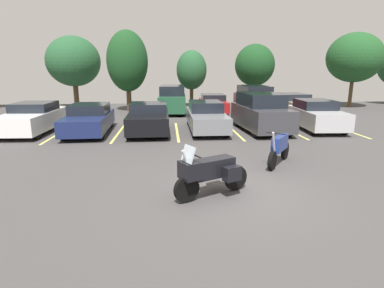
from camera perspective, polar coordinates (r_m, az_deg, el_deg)
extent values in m
cube|color=#423F3F|center=(8.41, 7.88, -9.03)|extent=(44.00, 44.00, 0.10)
cylinder|color=black|center=(7.66, -0.97, -8.13)|extent=(0.65, 0.41, 0.66)
cylinder|color=black|center=(8.48, 7.89, -6.08)|extent=(0.65, 0.41, 0.66)
cube|color=black|center=(7.91, 3.74, -4.26)|extent=(1.20, 0.89, 0.47)
cylinder|color=#B2B2B7|center=(7.57, -0.20, -5.01)|extent=(0.49, 0.30, 1.13)
cylinder|color=black|center=(7.49, 0.32, -1.94)|extent=(0.32, 0.57, 0.04)
cube|color=black|center=(7.55, -0.33, -4.73)|extent=(0.62, 0.64, 0.42)
cube|color=#B2C1CC|center=(7.41, -0.67, -1.80)|extent=(0.35, 0.47, 0.39)
cube|color=black|center=(7.88, 7.22, -5.29)|extent=(0.50, 0.41, 0.36)
cube|color=black|center=(8.40, 4.25, -4.02)|extent=(0.50, 0.41, 0.36)
cylinder|color=black|center=(10.34, 14.26, -2.94)|extent=(0.45, 0.57, 0.61)
cylinder|color=black|center=(11.72, 16.40, -1.15)|extent=(0.45, 0.57, 0.61)
cube|color=navy|center=(10.92, 15.53, 0.16)|extent=(0.86, 1.06, 0.49)
cylinder|color=#B2B2B7|center=(10.35, 14.58, -0.65)|extent=(0.34, 0.44, 1.08)
cylinder|color=black|center=(10.33, 14.85, 1.86)|extent=(0.53, 0.39, 0.04)
cube|color=#EAE066|center=(17.15, -22.76, 1.83)|extent=(0.12, 5.04, 0.01)
cube|color=#EAE066|center=(16.46, -13.00, 2.09)|extent=(0.12, 5.04, 0.01)
cube|color=#EAE066|center=(16.28, -2.71, 2.30)|extent=(0.12, 5.04, 0.01)
cube|color=#EAE066|center=(16.63, 7.48, 2.43)|extent=(0.12, 5.04, 0.01)
cube|color=#EAE066|center=(17.47, 16.97, 2.49)|extent=(0.12, 5.04, 0.01)
cube|color=#EAE066|center=(18.74, 25.38, 2.48)|extent=(0.12, 5.04, 0.01)
cube|color=white|center=(17.74, -26.82, 3.85)|extent=(2.10, 4.73, 0.83)
cube|color=black|center=(18.00, -26.54, 6.04)|extent=(1.86, 2.06, 0.43)
cylinder|color=black|center=(16.01, -26.22, 1.93)|extent=(0.24, 0.67, 0.67)
cylinder|color=black|center=(18.92, -22.46, 3.87)|extent=(0.24, 0.67, 0.67)
cylinder|color=black|center=(19.56, -27.12, 3.70)|extent=(0.24, 0.67, 0.67)
cube|color=navy|center=(16.57, -18.06, 3.85)|extent=(2.08, 4.74, 0.74)
cube|color=black|center=(16.83, -17.98, 6.08)|extent=(1.84, 2.13, 0.48)
cylinder|color=black|center=(14.93, -16.05, 1.98)|extent=(0.24, 0.64, 0.63)
cylinder|color=black|center=(15.29, -22.18, 1.77)|extent=(0.24, 0.64, 0.63)
cylinder|color=black|center=(18.02, -14.45, 3.98)|extent=(0.24, 0.64, 0.63)
cylinder|color=black|center=(18.32, -19.59, 3.77)|extent=(0.24, 0.64, 0.63)
cube|color=black|center=(15.93, -7.83, 4.19)|extent=(2.02, 4.34, 0.79)
cube|color=black|center=(16.22, -7.85, 6.56)|extent=(1.82, 1.92, 0.44)
cylinder|color=black|center=(14.52, -4.69, 2.27)|extent=(0.23, 0.69, 0.69)
cylinder|color=black|center=(14.60, -11.33, 2.11)|extent=(0.23, 0.69, 0.69)
cylinder|color=black|center=(17.41, -4.83, 4.13)|extent=(0.23, 0.69, 0.69)
cylinder|color=black|center=(17.47, -10.38, 3.99)|extent=(0.23, 0.69, 0.69)
cube|color=slate|center=(16.36, 2.61, 4.47)|extent=(1.77, 4.82, 0.73)
cube|color=black|center=(16.69, 2.45, 6.82)|extent=(1.63, 2.10, 0.51)
cylinder|color=black|center=(14.92, 6.25, 2.59)|extent=(0.22, 0.72, 0.72)
cylinder|color=black|center=(14.72, 0.46, 2.52)|extent=(0.22, 0.72, 0.72)
cylinder|color=black|center=(18.10, 4.35, 4.54)|extent=(0.22, 0.72, 0.72)
cylinder|color=black|center=(17.93, -0.44, 4.50)|extent=(0.22, 0.72, 0.72)
cube|color=#38383D|center=(16.63, 12.35, 4.82)|extent=(2.27, 4.55, 1.05)
cube|color=black|center=(16.74, 12.21, 7.84)|extent=(1.99, 2.85, 0.66)
cylinder|color=black|center=(15.67, 17.11, 2.50)|extent=(0.27, 0.68, 0.66)
cylinder|color=black|center=(15.02, 11.31, 2.38)|extent=(0.27, 0.68, 0.66)
cylinder|color=black|center=(18.38, 13.08, 4.29)|extent=(0.27, 0.68, 0.66)
cylinder|color=black|center=(17.82, 8.03, 4.23)|extent=(0.27, 0.68, 0.66)
cube|color=#B7B7BC|center=(17.95, 21.49, 4.50)|extent=(2.06, 4.32, 0.85)
cube|color=black|center=(18.15, 21.29, 6.70)|extent=(1.80, 2.16, 0.47)
cylinder|color=black|center=(17.05, 25.73, 2.63)|extent=(0.25, 0.69, 0.68)
cylinder|color=black|center=(16.38, 20.76, 2.70)|extent=(0.25, 0.69, 0.68)
cylinder|color=black|center=(19.61, 21.94, 4.24)|extent=(0.25, 0.69, 0.68)
cylinder|color=black|center=(19.03, 17.53, 4.34)|extent=(0.25, 0.69, 0.68)
cube|color=#235638|center=(22.99, -3.53, 7.48)|extent=(2.02, 4.62, 1.08)
cube|color=black|center=(23.03, -3.56, 9.67)|extent=(1.81, 3.21, 0.66)
cylinder|color=black|center=(21.50, -1.53, 5.95)|extent=(0.25, 0.70, 0.69)
cylinder|color=black|center=(21.54, -5.72, 5.91)|extent=(0.25, 0.70, 0.69)
cylinder|color=black|center=(24.56, -1.59, 6.89)|extent=(0.25, 0.70, 0.69)
cylinder|color=black|center=(24.60, -5.27, 6.85)|extent=(0.25, 0.70, 0.69)
cube|color=maroon|center=(23.15, 3.83, 7.02)|extent=(1.90, 4.47, 0.72)
cube|color=black|center=(23.28, 3.80, 8.46)|extent=(1.69, 2.23, 0.41)
cylinder|color=black|center=(21.80, 6.22, 5.93)|extent=(0.24, 0.65, 0.65)
cylinder|color=black|center=(21.62, 2.27, 5.94)|extent=(0.24, 0.65, 0.65)
cylinder|color=black|center=(24.74, 5.17, 6.84)|extent=(0.24, 0.65, 0.65)
cylinder|color=black|center=(24.59, 1.68, 6.85)|extent=(0.24, 0.65, 0.65)
cube|color=maroon|center=(23.47, 11.11, 7.36)|extent=(2.10, 4.66, 1.11)
cube|color=black|center=(23.49, 11.13, 9.50)|extent=(1.89, 3.17, 0.63)
cylinder|color=black|center=(22.34, 14.31, 5.75)|extent=(0.24, 0.64, 0.63)
cylinder|color=black|center=(21.80, 10.19, 5.77)|extent=(0.24, 0.64, 0.63)
cylinder|color=black|center=(25.25, 11.81, 6.73)|extent=(0.24, 0.64, 0.63)
cylinder|color=black|center=(24.78, 8.13, 6.75)|extent=(0.24, 0.64, 0.63)
cube|color=#C1B289|center=(24.37, 17.86, 6.72)|extent=(2.05, 4.92, 0.71)
cube|color=black|center=(24.53, 17.73, 8.14)|extent=(1.82, 2.46, 0.46)
cylinder|color=black|center=(23.27, 21.30, 5.56)|extent=(0.24, 0.65, 0.64)
cylinder|color=black|center=(22.57, 17.63, 5.62)|extent=(0.24, 0.65, 0.64)
cylinder|color=black|center=(26.22, 17.99, 6.61)|extent=(0.24, 0.65, 0.64)
cylinder|color=black|center=(25.60, 14.65, 6.68)|extent=(0.24, 0.65, 0.64)
cylinder|color=#4C3823|center=(29.34, -20.11, 8.11)|extent=(0.42, 0.42, 1.65)
ellipsoid|color=#23512D|center=(29.26, -20.58, 13.77)|extent=(4.44, 4.44, 4.16)
cylinder|color=#4C3823|center=(24.68, -11.25, 7.57)|extent=(0.36, 0.36, 1.45)
ellipsoid|color=#19421E|center=(24.57, -11.57, 14.41)|extent=(3.01, 3.01, 4.44)
cylinder|color=#4C3823|center=(29.63, 26.63, 7.93)|extent=(0.29, 0.29, 2.04)
ellipsoid|color=#1E4C23|center=(29.57, 27.25, 13.68)|extent=(4.37, 4.37, 3.94)
cylinder|color=#4C3823|center=(27.19, -0.08, 8.30)|extent=(0.30, 0.30, 1.41)
ellipsoid|color=#23512D|center=(27.08, -0.08, 13.19)|extent=(2.51, 2.51, 3.22)
cylinder|color=#4C3823|center=(28.50, 11.00, 8.55)|extent=(0.32, 0.32, 1.66)
ellipsoid|color=#19421E|center=(28.41, 11.24, 13.76)|extent=(3.37, 3.37, 3.52)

